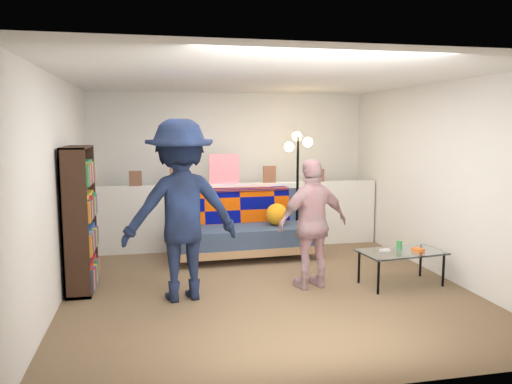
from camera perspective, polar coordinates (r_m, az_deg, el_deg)
The scene contains 10 objects.
ground at distance 6.06m, azimuth 0.79°, elevation -10.39°, with size 5.00×5.00×0.00m, color brown.
room_shell at distance 6.23m, azimuth -0.14°, elevation 5.76°, with size 4.60×5.05×2.45m.
half_wall_ledge at distance 7.65m, azimuth -2.16°, elevation -2.74°, with size 4.45×0.15×1.00m, color silver.
ledge_decor at distance 7.51m, azimuth -3.86°, elevation 2.26°, with size 2.97×0.02×0.45m.
futon_sofa at distance 7.18m, azimuth -1.34°, elevation -4.28°, with size 2.01×1.03×0.85m.
bookshelf at distance 6.03m, azimuth -19.47°, elevation -3.40°, with size 0.27×0.82×1.64m.
coffee_table at distance 6.15m, azimuth 16.31°, elevation -6.75°, with size 1.02×0.64×0.50m.
floor_lamp at distance 7.46m, azimuth 4.79°, elevation 2.89°, with size 0.40×0.31×1.78m.
person_left at distance 5.40m, azimuth -8.58°, elevation -2.08°, with size 1.25×0.72×1.94m, color black.
person_right at distance 5.78m, azimuth 6.52°, elevation -3.63°, with size 0.88×0.37×1.50m, color pink.
Camera 1 is at (-1.26, -5.62, 1.86)m, focal length 35.00 mm.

